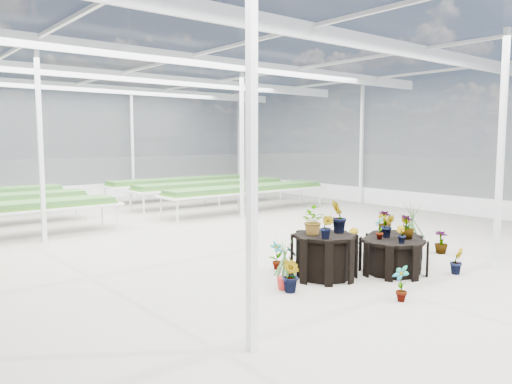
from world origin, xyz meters
TOP-DOWN VIEW (x-y plane):
  - ground_plane at (0.00, 0.00)m, footprint 24.00×24.00m
  - greenhouse_shell at (0.00, 0.00)m, footprint 18.00×24.00m
  - steel_frame at (0.00, 0.00)m, footprint 18.00×24.00m
  - nursery_benches at (0.00, 7.20)m, footprint 16.00×7.00m
  - plinth_tall at (-0.08, -2.40)m, footprint 1.27×1.27m
  - plinth_mid at (1.12, -3.00)m, footprint 1.47×1.47m
  - plinth_low at (2.12, -2.30)m, footprint 1.27×1.27m
  - nursery_plants at (0.99, -2.33)m, footprint 4.76×3.10m

SIDE VIEW (x-z plane):
  - ground_plane at x=0.00m, z-range 0.00..0.00m
  - plinth_low at x=2.12m, z-range 0.00..0.50m
  - plinth_mid at x=1.12m, z-range 0.00..0.63m
  - plinth_tall at x=-0.08m, z-range 0.00..0.78m
  - nursery_benches at x=0.00m, z-range 0.00..0.84m
  - nursery_plants at x=0.99m, z-range -0.10..1.28m
  - greenhouse_shell at x=0.00m, z-range 0.00..4.50m
  - steel_frame at x=0.00m, z-range 0.00..4.50m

